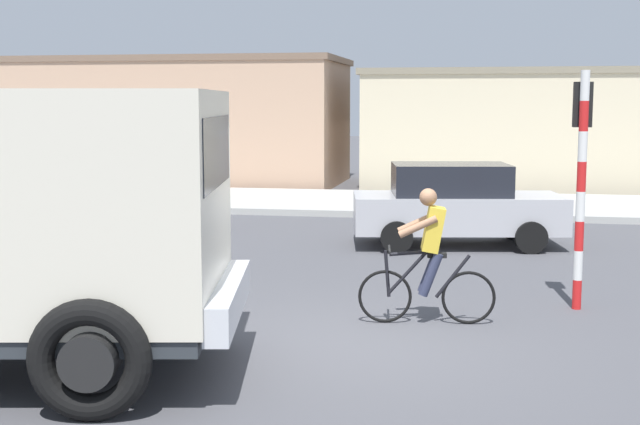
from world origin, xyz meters
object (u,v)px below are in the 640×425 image
Objects in this scene: car_red_near at (456,204)px; pedestrian_near_kerb at (216,192)px; traffic_light_pole at (582,156)px; cyclist at (428,256)px.

car_red_near is 5.30m from pedestrian_near_kerb.
traffic_light_pole reaches higher than pedestrian_near_kerb.
cyclist reaches higher than car_red_near.
cyclist is at bearing -54.91° from pedestrian_near_kerb.
traffic_light_pole reaches higher than car_red_near.
pedestrian_near_kerb is at bearing 125.09° from cyclist.
cyclist is 2.59m from traffic_light_pole.
cyclist is 6.04m from car_red_near.
car_red_near is (-1.77, 4.82, -1.25)m from traffic_light_pole.
cyclist is 0.54× the size of traffic_light_pole.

